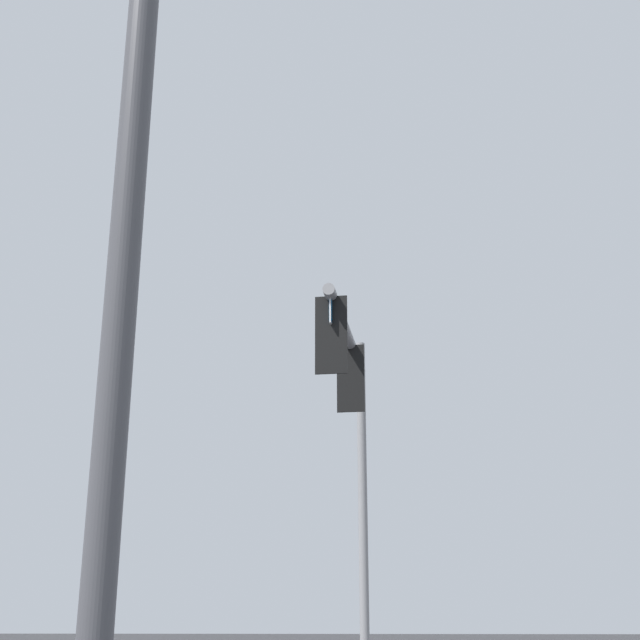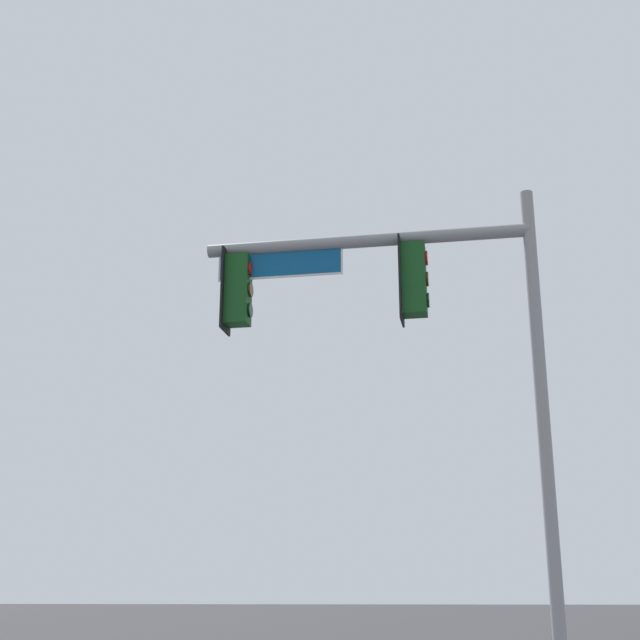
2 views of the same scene
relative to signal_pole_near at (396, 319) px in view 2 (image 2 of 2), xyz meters
The scene contains 1 object.
signal_pole_near is the anchor object (origin of this frame).
Camera 2 is at (-5.13, 6.18, 1.74)m, focal length 50.00 mm.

